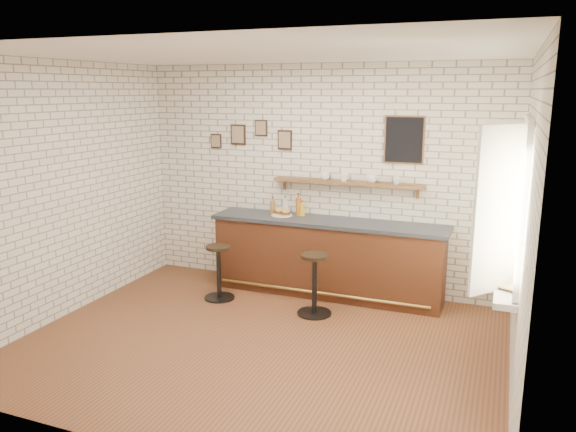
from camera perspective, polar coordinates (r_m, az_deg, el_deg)
name	(u,v)px	position (r m, az deg, el deg)	size (l,w,h in m)	color
ground	(260,343)	(6.18, -2.87, -12.79)	(5.00, 5.00, 0.00)	brown
bar_counter	(327,257)	(7.41, 4.02, -4.21)	(3.10, 0.65, 1.01)	#4A2413
sandwich_plate	(282,215)	(7.52, -0.63, 0.09)	(0.28, 0.28, 0.01)	white
ciabatta_sandwich	(283,212)	(7.51, -0.55, 0.42)	(0.26, 0.19, 0.08)	tan
potato_chips	(280,214)	(7.53, -0.77, 0.15)	(0.27, 0.17, 0.00)	gold
bitters_bottle_brown	(273,207)	(7.66, -1.57, 0.96)	(0.07, 0.07, 0.22)	brown
bitters_bottle_white	(285,207)	(7.59, -0.28, 0.93)	(0.06, 0.06, 0.25)	beige
bitters_bottle_amber	(298,206)	(7.52, 1.06, 0.99)	(0.07, 0.07, 0.30)	#985418
condiment_bottle_yellow	(302,209)	(7.50, 1.47, 0.68)	(0.06, 0.06, 0.21)	gold
bar_stool_left	(219,270)	(7.33, -7.05, -5.50)	(0.42, 0.42, 0.71)	black
bar_stool_right	(314,282)	(6.78, 2.71, -6.75)	(0.42, 0.42, 0.75)	black
wall_shelf	(347,183)	(7.33, 6.01, 3.37)	(2.00, 0.18, 0.18)	brown
shelf_cup_a	(325,176)	(7.40, 3.76, 4.08)	(0.13, 0.13, 0.10)	white
shelf_cup_b	(344,177)	(7.33, 5.70, 3.94)	(0.11, 0.11, 0.10)	white
shelf_cup_c	(372,179)	(7.24, 8.49, 3.78)	(0.13, 0.13, 0.11)	white
shelf_cup_d	(396,181)	(7.18, 10.95, 3.55)	(0.10, 0.10, 0.09)	white
back_wall_decor	(337,138)	(7.38, 4.97, 7.90)	(2.96, 0.02, 0.56)	black
window_sill	(506,283)	(5.66, 21.30, -6.32)	(0.20, 1.35, 0.06)	white
casement_window	(508,204)	(5.47, 21.48, 1.17)	(0.40, 1.30, 1.56)	white
book_lower	(504,286)	(5.41, 21.09, -6.70)	(0.17, 0.23, 0.02)	tan
book_upper	(504,284)	(5.42, 21.11, -6.45)	(0.16, 0.22, 0.02)	tan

